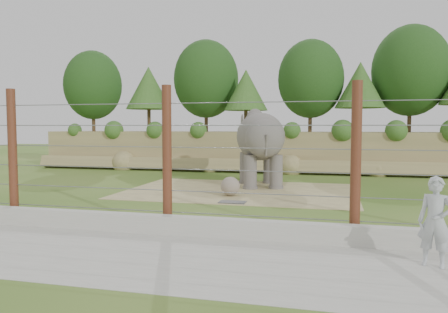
% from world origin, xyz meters
% --- Properties ---
extents(ground, '(90.00, 90.00, 0.00)m').
position_xyz_m(ground, '(0.00, 0.00, 0.00)').
color(ground, '#376419').
rests_on(ground, ground).
extents(back_embankment, '(30.00, 5.52, 8.77)m').
position_xyz_m(back_embankment, '(0.59, 12.68, 3.97)').
color(back_embankment, olive).
rests_on(back_embankment, ground).
extents(dirt_patch, '(10.00, 7.00, 0.02)m').
position_xyz_m(dirt_patch, '(0.50, 3.00, 0.01)').
color(dirt_patch, '#998A5B').
rests_on(dirt_patch, ground).
extents(drain_grate, '(1.00, 0.60, 0.03)m').
position_xyz_m(drain_grate, '(0.82, 0.02, 0.04)').
color(drain_grate, '#262628').
rests_on(drain_grate, dirt_patch).
extents(elephant, '(3.20, 4.91, 3.67)m').
position_xyz_m(elephant, '(1.08, 4.85, 1.84)').
color(elephant, '#69635E').
rests_on(elephant, ground).
extents(stone_ball, '(0.78, 0.78, 0.78)m').
position_xyz_m(stone_ball, '(0.38, 1.53, 0.41)').
color(stone_ball, gray).
rests_on(stone_ball, dirt_patch).
extents(retaining_wall, '(26.00, 0.35, 0.50)m').
position_xyz_m(retaining_wall, '(0.00, -5.00, 0.25)').
color(retaining_wall, '#ABAAA0').
rests_on(retaining_wall, ground).
extents(walkway, '(26.00, 4.00, 0.01)m').
position_xyz_m(walkway, '(0.00, -7.00, 0.01)').
color(walkway, '#ABAAA0').
rests_on(walkway, ground).
extents(barrier_fence, '(20.26, 0.26, 4.00)m').
position_xyz_m(barrier_fence, '(0.00, -4.50, 2.00)').
color(barrier_fence, '#512216').
rests_on(barrier_fence, ground).
extents(zookeeper, '(0.79, 0.66, 1.85)m').
position_xyz_m(zookeeper, '(6.49, -6.22, 0.94)').
color(zookeeper, '#ABB2B5').
rests_on(zookeeper, walkway).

